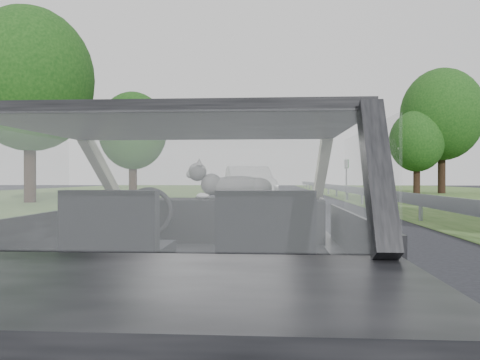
# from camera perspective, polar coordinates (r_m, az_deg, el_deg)

# --- Properties ---
(subject_car) EXTENTS (1.80, 4.00, 1.45)m
(subject_car) POSITION_cam_1_polar(r_m,az_deg,el_deg) (2.81, -5.06, -8.50)
(subject_car) COLOR black
(subject_car) RESTS_ON ground
(dashboard) EXTENTS (1.58, 0.45, 0.30)m
(dashboard) POSITION_cam_1_polar(r_m,az_deg,el_deg) (3.41, -3.44, -4.84)
(dashboard) COLOR black
(dashboard) RESTS_ON subject_car
(driver_seat) EXTENTS (0.50, 0.72, 0.42)m
(driver_seat) POSITION_cam_1_polar(r_m,az_deg,el_deg) (2.61, -14.83, -5.76)
(driver_seat) COLOR black
(driver_seat) RESTS_ON subject_car
(passenger_seat) EXTENTS (0.50, 0.72, 0.42)m
(passenger_seat) POSITION_cam_1_polar(r_m,az_deg,el_deg) (2.47, 3.15, -6.08)
(passenger_seat) COLOR black
(passenger_seat) RESTS_ON subject_car
(steering_wheel) EXTENTS (0.36, 0.36, 0.04)m
(steering_wheel) POSITION_cam_1_polar(r_m,az_deg,el_deg) (3.19, -11.27, -3.93)
(steering_wheel) COLOR black
(steering_wheel) RESTS_ON dashboard
(cat) EXTENTS (0.67, 0.28, 0.29)m
(cat) POSITION_cam_1_polar(r_m,az_deg,el_deg) (3.42, -0.29, -0.70)
(cat) COLOR gray
(cat) RESTS_ON dashboard
(guardrail) EXTENTS (0.05, 90.00, 0.32)m
(guardrail) POSITION_cam_1_polar(r_m,az_deg,el_deg) (13.33, 20.68, -2.22)
(guardrail) COLOR gray
(guardrail) RESTS_ON ground
(other_car) EXTENTS (2.84, 5.33, 1.67)m
(other_car) POSITION_cam_1_polar(r_m,az_deg,el_deg) (20.20, 1.05, -0.64)
(other_car) COLOR #B6B6B6
(other_car) RESTS_ON ground
(highway_sign) EXTENTS (0.20, 0.94, 2.33)m
(highway_sign) POSITION_cam_1_polar(r_m,az_deg,el_deg) (31.11, 12.84, 0.28)
(highway_sign) COLOR #0F5819
(highway_sign) RESTS_ON ground
(tree_2) EXTENTS (4.24, 4.24, 5.87)m
(tree_2) POSITION_cam_1_polar(r_m,az_deg,el_deg) (36.12, 20.74, 3.08)
(tree_2) COLOR black
(tree_2) RESTS_ON ground
(tree_3) EXTENTS (6.07, 6.07, 9.01)m
(tree_3) POSITION_cam_1_polar(r_m,az_deg,el_deg) (37.89, 23.38, 5.32)
(tree_3) COLOR black
(tree_3) RESTS_ON ground
(tree_5) EXTENTS (7.66, 7.66, 8.85)m
(tree_5) POSITION_cam_1_polar(r_m,az_deg,el_deg) (24.10, -24.24, 8.04)
(tree_5) COLOR black
(tree_5) RESTS_ON ground
(tree_6) EXTENTS (5.22, 5.22, 6.08)m
(tree_6) POSITION_cam_1_polar(r_m,az_deg,el_deg) (28.54, -12.93, 4.05)
(tree_6) COLOR black
(tree_6) RESTS_ON ground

